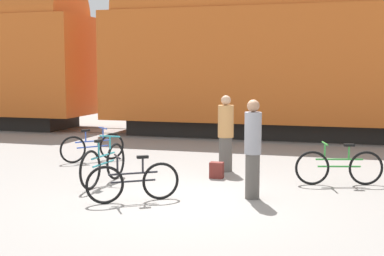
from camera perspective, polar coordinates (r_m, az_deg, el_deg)
The scene contains 11 objects.
ground_plane at distance 9.57m, azimuth -0.40°, elevation -7.56°, with size 80.00×80.00×0.00m, color gray.
freight_train at distance 18.25m, azimuth 7.98°, elevation 8.45°, with size 35.66×2.96×5.65m.
rail_near at distance 17.67m, azimuth 7.49°, elevation -1.15°, with size 47.66×0.07×0.01m, color #4C4238.
rail_far at distance 19.08m, azimuth 8.16°, elevation -0.60°, with size 47.66×0.07×0.01m, color #4C4238.
bicycle_green at distance 10.98m, azimuth 15.41°, elevation -4.03°, with size 1.69×0.56×0.85m.
bicycle_blue at distance 13.53m, azimuth -10.54°, elevation -2.01°, with size 1.14×1.33×0.83m.
bicycle_teal at distance 10.81m, azimuth -9.42°, elevation -3.84°, with size 0.46×1.78×0.95m.
bicycle_black at distance 9.34m, azimuth -6.30°, elevation -5.71°, with size 1.38×0.99×0.82m.
person_in_tan at distance 11.96m, azimuth 3.62°, elevation -0.59°, with size 0.35×0.35×1.71m.
person_in_grey at distance 9.47m, azimuth 6.50°, elevation -2.17°, with size 0.30×0.30×1.76m.
backpack at distance 11.30m, azimuth 2.64°, elevation -4.51°, with size 0.28×0.20×0.34m.
Camera 1 is at (2.68, -8.89, 2.30)m, focal length 50.00 mm.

